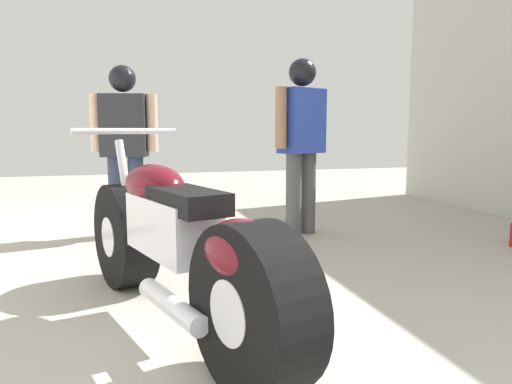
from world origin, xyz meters
The scene contains 4 objects.
ground_plane centered at (0.00, 3.04, 0.00)m, with size 16.25×16.25×0.00m, color #A8A399.
motorcycle_maroon_cruiser centered at (-0.71, 2.24, 0.43)m, with size 0.97×2.16×1.03m.
mechanic_in_blue centered at (-0.93, 4.54, 0.97)m, with size 0.64×0.32×1.61m.
mechanic_with_helmet centered at (0.70, 4.14, 1.01)m, with size 0.64×0.40×1.68m.
Camera 1 is at (-0.95, -0.12, 1.01)m, focal length 33.13 mm.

